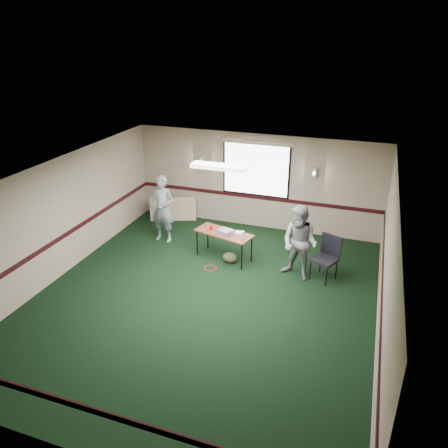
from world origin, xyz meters
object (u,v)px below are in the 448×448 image
(person_left, at_px, (163,209))
(projector, at_px, (225,232))
(folding_table, at_px, (224,234))
(conference_chair, at_px, (327,254))
(person_right, at_px, (300,243))

(person_left, bearing_deg, projector, -12.42)
(folding_table, height_order, person_left, person_left)
(projector, relative_size, conference_chair, 0.31)
(projector, xyz_separation_m, conference_chair, (2.46, -0.02, -0.16))
(folding_table, xyz_separation_m, conference_chair, (2.51, -0.08, -0.06))
(projector, height_order, conference_chair, conference_chair)
(projector, height_order, person_right, person_right)
(folding_table, bearing_deg, person_right, 6.18)
(folding_table, xyz_separation_m, person_left, (-1.87, 0.45, 0.25))
(folding_table, distance_m, person_left, 1.94)
(person_left, bearing_deg, person_right, -8.41)
(person_left, bearing_deg, folding_table, -10.93)
(projector, bearing_deg, person_right, 11.90)
(folding_table, bearing_deg, projector, -39.74)
(conference_chair, height_order, person_right, person_right)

